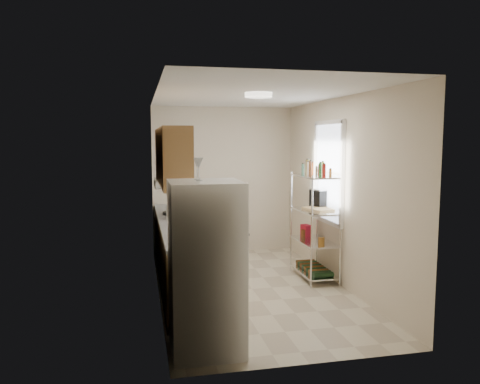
% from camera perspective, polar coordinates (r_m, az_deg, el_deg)
% --- Properties ---
extents(room, '(2.52, 4.42, 2.62)m').
position_cam_1_polar(room, '(6.22, 1.52, -0.26)').
color(room, beige).
rests_on(room, ground).
extents(counter_run, '(0.63, 3.51, 0.90)m').
position_cam_1_polar(counter_run, '(6.65, -7.18, -7.29)').
color(counter_run, '#9C6D42').
rests_on(counter_run, ground).
extents(upper_cabinets, '(0.33, 2.20, 0.72)m').
position_cam_1_polar(upper_cabinets, '(6.12, -8.36, 4.35)').
color(upper_cabinets, '#9C6D42').
rests_on(upper_cabinets, room).
extents(range_hood, '(0.50, 0.60, 0.12)m').
position_cam_1_polar(range_hood, '(6.95, -8.30, 1.11)').
color(range_hood, '#B7BABC').
rests_on(range_hood, room).
extents(window, '(0.06, 1.00, 1.46)m').
position_cam_1_polar(window, '(6.92, 10.75, 2.37)').
color(window, white).
rests_on(window, room).
extents(bakers_rack, '(0.45, 0.90, 1.73)m').
position_cam_1_polar(bakers_rack, '(6.83, 9.15, -1.37)').
color(bakers_rack, silver).
rests_on(bakers_rack, ground).
extents(ceiling_dome, '(0.34, 0.34, 0.05)m').
position_cam_1_polar(ceiling_dome, '(5.91, 2.27, 11.72)').
color(ceiling_dome, white).
rests_on(ceiling_dome, room).
extents(refrigerator, '(0.67, 0.67, 1.64)m').
position_cam_1_polar(refrigerator, '(4.50, -4.17, -9.11)').
color(refrigerator, white).
rests_on(refrigerator, ground).
extents(wine_glass_a, '(0.08, 0.08, 0.22)m').
position_cam_1_polar(wine_glass_a, '(4.34, -5.02, 2.77)').
color(wine_glass_a, silver).
rests_on(wine_glass_a, refrigerator).
extents(wine_glass_b, '(0.07, 0.07, 0.21)m').
position_cam_1_polar(wine_glass_b, '(4.49, -5.23, 2.80)').
color(wine_glass_b, silver).
rests_on(wine_glass_b, refrigerator).
extents(rice_cooker, '(0.26, 0.26, 0.21)m').
position_cam_1_polar(rice_cooker, '(6.70, -7.88, -2.40)').
color(rice_cooker, silver).
rests_on(rice_cooker, counter_run).
extents(frying_pan_large, '(0.32, 0.32, 0.04)m').
position_cam_1_polar(frying_pan_large, '(7.13, -8.39, -2.55)').
color(frying_pan_large, black).
rests_on(frying_pan_large, counter_run).
extents(frying_pan_small, '(0.25, 0.25, 0.04)m').
position_cam_1_polar(frying_pan_small, '(7.35, -7.27, -2.28)').
color(frying_pan_small, black).
rests_on(frying_pan_small, counter_run).
extents(cutting_board, '(0.44, 0.52, 0.03)m').
position_cam_1_polar(cutting_board, '(6.85, 9.73, -2.05)').
color(cutting_board, tan).
rests_on(cutting_board, bakers_rack).
extents(espresso_machine, '(0.23, 0.28, 0.28)m').
position_cam_1_polar(espresso_machine, '(7.05, 9.55, -0.77)').
color(espresso_machine, black).
rests_on(espresso_machine, bakers_rack).
extents(storage_bag, '(0.14, 0.17, 0.17)m').
position_cam_1_polar(storage_bag, '(7.21, 8.04, -4.66)').
color(storage_bag, maroon).
rests_on(storage_bag, bakers_rack).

